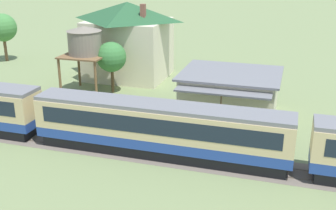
% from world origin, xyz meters
% --- Properties ---
extents(passenger_train, '(105.19, 2.85, 4.27)m').
position_xyz_m(passenger_train, '(-30.50, 1.90, 2.36)').
color(passenger_train, '#234293').
rests_on(passenger_train, ground_plane).
extents(railway_track, '(143.39, 3.60, 0.04)m').
position_xyz_m(railway_track, '(-34.32, 1.90, 0.01)').
color(railway_track, '#665B51').
rests_on(railway_track, ground_plane).
extents(station_building, '(9.43, 9.20, 4.24)m').
position_xyz_m(station_building, '(-27.00, 12.37, 2.15)').
color(station_building, beige).
rests_on(station_building, ground_plane).
extents(station_house_dark_green_roof, '(10.18, 8.84, 9.42)m').
position_xyz_m(station_house_dark_green_roof, '(-41.37, 21.82, 4.85)').
color(station_house_dark_green_roof, beige).
rests_on(station_house_dark_green_roof, ground_plane).
extents(water_tower, '(4.82, 4.82, 7.53)m').
position_xyz_m(water_tower, '(-43.46, 14.46, 5.76)').
color(water_tower, brown).
rests_on(water_tower, ground_plane).
extents(yard_tree_0, '(3.98, 3.98, 6.88)m').
position_xyz_m(yard_tree_0, '(-61.80, 24.39, 4.86)').
color(yard_tree_0, brown).
rests_on(yard_tree_0, ground_plane).
extents(yard_tree_1, '(3.35, 3.35, 5.81)m').
position_xyz_m(yard_tree_1, '(-40.76, 15.28, 4.12)').
color(yard_tree_1, '#4C3823').
rests_on(yard_tree_1, ground_plane).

